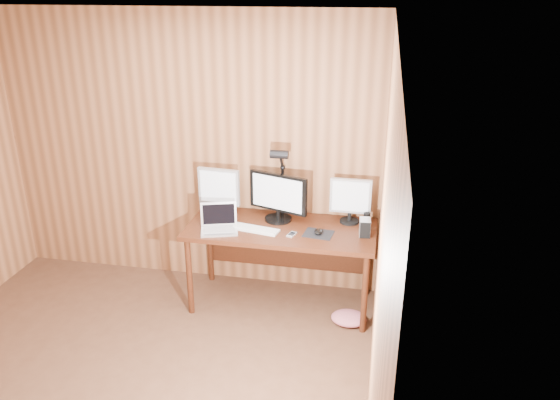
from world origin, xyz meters
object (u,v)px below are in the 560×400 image
(keyboard, at_px, (255,229))
(mouse, at_px, (319,231))
(monitor_right, at_px, (350,200))
(desk_lamp, at_px, (281,172))
(monitor_left, at_px, (219,190))
(desk, at_px, (283,237))
(hard_drive, at_px, (365,227))
(laptop, at_px, (219,223))
(speaker, at_px, (367,220))
(monitor_center, at_px, (278,197))
(phone, at_px, (292,234))

(keyboard, bearing_deg, mouse, 14.08)
(monitor_right, relative_size, desk_lamp, 0.59)
(keyboard, height_order, mouse, mouse)
(monitor_left, relative_size, desk_lamp, 0.64)
(desk, relative_size, monitor_left, 3.74)
(desk_lamp, bearing_deg, hard_drive, -18.08)
(monitor_left, distance_m, monitor_right, 1.15)
(desk, distance_m, laptop, 0.57)
(monitor_right, bearing_deg, speaker, -25.85)
(monitor_right, bearing_deg, desk, -165.89)
(laptop, bearing_deg, monitor_center, 14.99)
(desk, distance_m, monitor_center, 0.35)
(monitor_center, height_order, keyboard, monitor_center)
(desk, bearing_deg, speaker, 5.41)
(desk, height_order, monitor_center, monitor_center)
(mouse, relative_size, desk_lamp, 0.17)
(speaker, xyz_separation_m, desk_lamp, (-0.76, 0.08, 0.35))
(desk, height_order, laptop, laptop)
(mouse, distance_m, speaker, 0.44)
(desk, relative_size, phone, 13.83)
(phone, bearing_deg, monitor_center, 137.52)
(phone, xyz_separation_m, desk_lamp, (-0.16, 0.36, 0.41))
(keyboard, xyz_separation_m, phone, (0.32, -0.04, -0.00))
(laptop, bearing_deg, mouse, -12.62)
(monitor_left, distance_m, mouse, 0.97)
(phone, xyz_separation_m, speaker, (0.60, 0.27, 0.06))
(hard_drive, xyz_separation_m, desk_lamp, (-0.75, 0.25, 0.35))
(desk, height_order, speaker, speaker)
(monitor_right, height_order, desk_lamp, desk_lamp)
(monitor_right, xyz_separation_m, desk_lamp, (-0.61, 0.01, 0.20))
(desk_lamp, bearing_deg, monitor_right, -0.99)
(monitor_right, distance_m, mouse, 0.41)
(laptop, relative_size, mouse, 3.21)
(desk, xyz_separation_m, keyboard, (-0.20, -0.17, 0.13))
(keyboard, xyz_separation_m, desk_lamp, (0.16, 0.32, 0.41))
(monitor_center, xyz_separation_m, hard_drive, (0.76, -0.17, -0.15))
(monitor_center, bearing_deg, desk_lamp, 101.96)
(monitor_center, height_order, hard_drive, monitor_center)
(hard_drive, height_order, desk_lamp, desk_lamp)
(keyboard, bearing_deg, speaker, 25.77)
(desk, distance_m, mouse, 0.39)
(monitor_left, distance_m, phone, 0.80)
(monitor_left, bearing_deg, monitor_center, 2.61)
(laptop, bearing_deg, speaker, -4.39)
(keyboard, bearing_deg, hard_drive, 15.99)
(desk_lamp, bearing_deg, mouse, -38.14)
(phone, bearing_deg, keyboard, -170.44)
(monitor_center, relative_size, speaker, 3.98)
(laptop, distance_m, hard_drive, 1.21)
(monitor_center, height_order, speaker, monitor_center)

